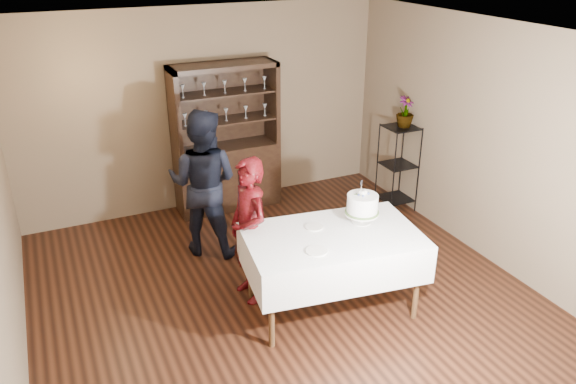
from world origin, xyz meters
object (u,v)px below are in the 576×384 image
object	(u,v)px
woman	(249,231)
potted_plant	(405,112)
cake	(362,205)
man	(203,183)
china_hutch	(227,161)
plant_etagere	(398,165)
cake_table	(332,252)

from	to	relation	value
woman	potted_plant	distance (m)	2.92
cake	man	bearing A→B (deg)	127.08
man	potted_plant	distance (m)	2.80
woman	cake	distance (m)	1.16
man	cake	size ratio (longest dim) A/B	3.68
woman	man	xyz separation A→B (m)	(-0.13, 1.12, 0.10)
china_hutch	plant_etagere	distance (m)	2.33
cake_table	woman	distance (m)	0.86
man	cake_table	bearing A→B (deg)	150.66
woman	cake_table	bearing A→B (deg)	43.91
china_hutch	man	size ratio (longest dim) A/B	1.14
man	potted_plant	bearing A→B (deg)	-145.03
china_hutch	man	distance (m)	1.25
man	cake	world-z (taller)	man
man	cake	xyz separation A→B (m)	(1.17, -1.55, 0.16)
plant_etagere	woman	bearing A→B (deg)	-156.46
woman	cake	world-z (taller)	woman
cake_table	man	distance (m)	1.85
china_hutch	plant_etagere	xyz separation A→B (m)	(2.08, -1.05, -0.01)
plant_etagere	cake	distance (m)	2.23
potted_plant	woman	bearing A→B (deg)	-156.93
cake_table	man	world-z (taller)	man
cake	potted_plant	xyz separation A→B (m)	(1.58, 1.55, 0.35)
cake_table	plant_etagere	bearing A→B (deg)	40.75
china_hutch	potted_plant	distance (m)	2.48
china_hutch	potted_plant	xyz separation A→B (m)	(2.11, -1.06, 0.73)
china_hutch	cake	size ratio (longest dim) A/B	4.19
china_hutch	man	bearing A→B (deg)	-121.13
china_hutch	man	world-z (taller)	china_hutch
cake_table	potted_plant	size ratio (longest dim) A/B	4.46
woman	cake	bearing A→B (deg)	60.21
china_hutch	woman	world-z (taller)	china_hutch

